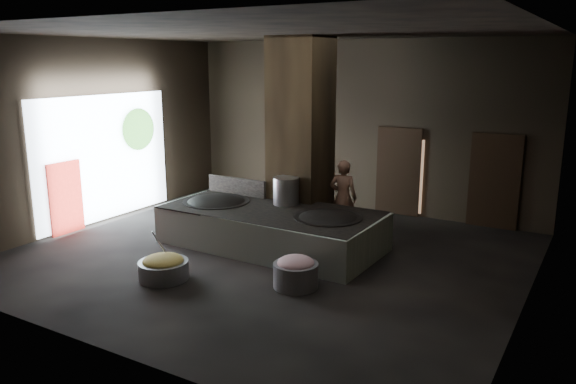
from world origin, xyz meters
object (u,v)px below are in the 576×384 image
Objects in this scene: wok_right at (328,221)px; veg_basin at (164,270)px; meat_basin at (296,275)px; hearth_platform at (271,228)px; wok_left at (216,205)px; stock_pot at (286,191)px; cook at (343,197)px.

veg_basin is at bearing -127.64° from wok_right.
meat_basin reaches higher than veg_basin.
hearth_platform is 3.17× the size of wok_left.
stock_pot is (-1.30, 0.50, 0.38)m from wok_right.
wok_right is at bearing 3.26° from hearth_platform.
cook is at bearing 103.64° from wok_right.
meat_basin is at bearing -28.55° from wok_left.
stock_pot is at bearing 85.94° from hearth_platform.
meat_basin is (0.61, -3.28, -0.66)m from cook.
wok_right is (1.35, 0.05, 0.34)m from hearth_platform.
hearth_platform is at bearing 133.06° from meat_basin.
stock_pot reaches higher than meat_basin.
wok_left reaches higher than hearth_platform.
stock_pot reaches higher than wok_left.
hearth_platform is at bearing 74.79° from veg_basin.
hearth_platform reaches higher than veg_basin.
wok_left reaches higher than wok_right.
wok_right is 2.25× the size of stock_pot.
wok_left is 2.92m from cook.
cook is at bearing 33.65° from wok_left.
cook is (-0.37, 1.52, 0.13)m from wok_right.
wok_left is at bearing 24.34° from cook.
cook is 4.58m from veg_basin.
wok_left is 1.61× the size of veg_basin.
wok_left is 2.74m from veg_basin.
wok_right reaches higher than hearth_platform.
wok_left is at bearing -158.20° from stock_pot.
hearth_platform is 5.10× the size of veg_basin.
hearth_platform is 5.83× the size of meat_basin.
cook is at bearing 67.99° from veg_basin.
meat_basin is (2.31, 0.92, 0.05)m from veg_basin.
hearth_platform is 2.68× the size of cook.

